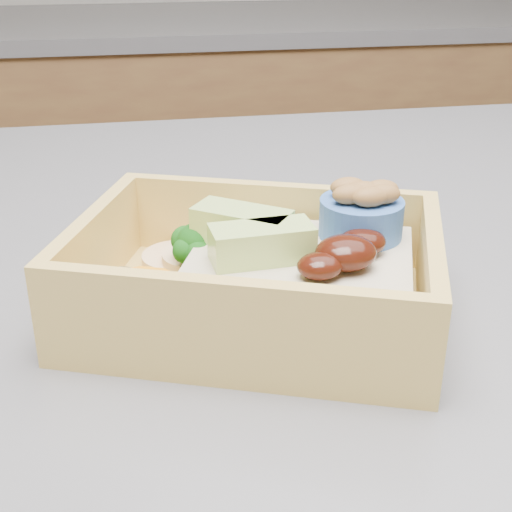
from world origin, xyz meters
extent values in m
cube|color=brown|center=(0.00, 1.20, 0.45)|extent=(3.20, 0.60, 0.90)
cube|color=#3E3E43|center=(0.00, 1.20, 0.92)|extent=(3.20, 0.62, 0.03)
cube|color=#3E3E43|center=(0.00, -0.10, 0.90)|extent=(1.24, 0.84, 0.04)
cube|color=#D9B559|center=(-0.13, -0.13, 0.92)|extent=(0.23, 0.20, 0.01)
cube|color=#D9B559|center=(-0.10, -0.07, 0.95)|extent=(0.18, 0.08, 0.05)
cube|color=#D9B559|center=(-0.15, -0.19, 0.95)|extent=(0.18, 0.08, 0.05)
cube|color=#D9B559|center=(-0.04, -0.16, 0.95)|extent=(0.05, 0.12, 0.05)
cube|color=#D9B559|center=(-0.21, -0.10, 0.95)|extent=(0.05, 0.12, 0.05)
cube|color=tan|center=(-0.10, -0.14, 0.94)|extent=(0.15, 0.14, 0.03)
ellipsoid|color=black|center=(-0.08, -0.16, 0.97)|extent=(0.04, 0.04, 0.02)
ellipsoid|color=black|center=(-0.07, -0.14, 0.97)|extent=(0.03, 0.03, 0.01)
ellipsoid|color=black|center=(-0.10, -0.16, 0.97)|extent=(0.03, 0.03, 0.01)
cube|color=#B8DB72|center=(-0.12, -0.14, 0.97)|extent=(0.06, 0.03, 0.02)
cube|color=#B8DB72|center=(-0.13, -0.11, 0.97)|extent=(0.06, 0.05, 0.02)
cylinder|color=#6DA156|center=(-0.16, -0.10, 0.94)|extent=(0.01, 0.01, 0.02)
sphere|color=#135413|center=(-0.16, -0.10, 0.96)|extent=(0.02, 0.02, 0.02)
sphere|color=#135413|center=(-0.15, -0.10, 0.95)|extent=(0.02, 0.02, 0.02)
sphere|color=#135413|center=(-0.16, -0.09, 0.95)|extent=(0.02, 0.02, 0.02)
sphere|color=#135413|center=(-0.15, -0.11, 0.95)|extent=(0.02, 0.02, 0.02)
sphere|color=#135413|center=(-0.16, -0.11, 0.95)|extent=(0.02, 0.02, 0.02)
sphere|color=#135413|center=(-0.15, -0.09, 0.95)|extent=(0.02, 0.02, 0.02)
cylinder|color=yellow|center=(-0.19, -0.14, 0.94)|extent=(0.05, 0.05, 0.02)
cylinder|color=orange|center=(-0.19, -0.14, 0.95)|extent=(0.03, 0.03, 0.00)
cylinder|color=orange|center=(-0.20, -0.14, 0.95)|extent=(0.03, 0.03, 0.00)
cylinder|color=orange|center=(-0.18, -0.15, 0.96)|extent=(0.03, 0.03, 0.00)
cylinder|color=tan|center=(-0.16, -0.08, 0.93)|extent=(0.04, 0.04, 0.01)
cylinder|color=tan|center=(-0.15, -0.09, 0.94)|extent=(0.04, 0.04, 0.01)
ellipsoid|color=silver|center=(-0.13, -0.08, 0.94)|extent=(0.02, 0.02, 0.02)
ellipsoid|color=silver|center=(-0.20, -0.11, 0.94)|extent=(0.02, 0.02, 0.02)
cylinder|color=#3562B6|center=(-0.06, -0.12, 0.97)|extent=(0.05, 0.05, 0.02)
ellipsoid|color=brown|center=(-0.06, -0.12, 0.99)|extent=(0.02, 0.02, 0.01)
ellipsoid|color=brown|center=(-0.05, -0.12, 0.99)|extent=(0.02, 0.02, 0.01)
ellipsoid|color=brown|center=(-0.07, -0.11, 0.99)|extent=(0.02, 0.02, 0.01)
ellipsoid|color=brown|center=(-0.06, -0.13, 0.99)|extent=(0.02, 0.02, 0.01)
ellipsoid|color=brown|center=(-0.07, -0.12, 0.99)|extent=(0.02, 0.02, 0.01)
ellipsoid|color=brown|center=(-0.05, -0.12, 0.99)|extent=(0.02, 0.02, 0.01)
camera|label=1|loc=(-0.19, -0.47, 1.12)|focal=50.00mm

